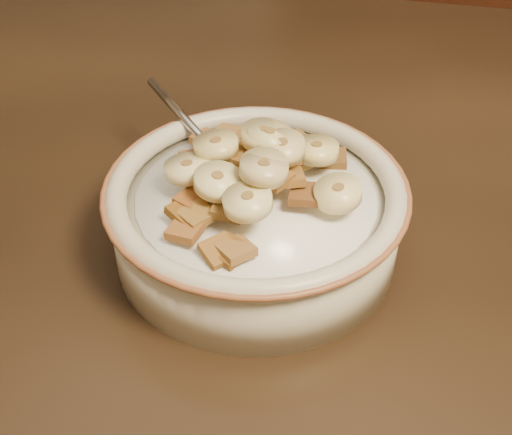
% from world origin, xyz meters
% --- Properties ---
extents(table, '(1.44, 0.97, 0.04)m').
position_xyz_m(table, '(0.00, 0.00, 0.73)').
color(table, '#332314').
rests_on(table, floor).
extents(chair, '(0.59, 0.59, 1.05)m').
position_xyz_m(chair, '(0.00, 0.54, 0.52)').
color(chair, '#39190E').
rests_on(chair, floor).
extents(cereal_bowl, '(0.20, 0.20, 0.05)m').
position_xyz_m(cereal_bowl, '(-0.04, -0.02, 0.77)').
color(cereal_bowl, '#BAB59D').
rests_on(cereal_bowl, table).
extents(milk, '(0.16, 0.16, 0.00)m').
position_xyz_m(milk, '(-0.04, -0.02, 0.80)').
color(milk, white).
rests_on(milk, cereal_bowl).
extents(spoon, '(0.06, 0.06, 0.01)m').
position_xyz_m(spoon, '(-0.06, -0.00, 0.80)').
color(spoon, '#9D9D9D').
rests_on(spoon, cereal_bowl).
extents(cereal_square_0, '(0.02, 0.02, 0.01)m').
position_xyz_m(cereal_square_0, '(0.00, 0.03, 0.80)').
color(cereal_square_0, brown).
rests_on(cereal_square_0, milk).
extents(cereal_square_1, '(0.03, 0.03, 0.01)m').
position_xyz_m(cereal_square_1, '(-0.08, -0.06, 0.81)').
color(cereal_square_1, brown).
rests_on(cereal_square_1, milk).
extents(cereal_square_2, '(0.03, 0.03, 0.01)m').
position_xyz_m(cereal_square_2, '(-0.09, -0.00, 0.81)').
color(cereal_square_2, '#925C2F').
rests_on(cereal_square_2, milk).
extents(cereal_square_3, '(0.02, 0.02, 0.01)m').
position_xyz_m(cereal_square_3, '(-0.07, -0.08, 0.81)').
color(cereal_square_3, brown).
rests_on(cereal_square_3, milk).
extents(cereal_square_4, '(0.03, 0.03, 0.01)m').
position_xyz_m(cereal_square_4, '(-0.04, -0.08, 0.81)').
color(cereal_square_4, olive).
rests_on(cereal_square_4, milk).
extents(cereal_square_5, '(0.03, 0.03, 0.01)m').
position_xyz_m(cereal_square_5, '(-0.05, -0.09, 0.80)').
color(cereal_square_5, olive).
rests_on(cereal_square_5, milk).
extents(cereal_square_6, '(0.03, 0.03, 0.01)m').
position_xyz_m(cereal_square_6, '(-0.03, 0.01, 0.81)').
color(cereal_square_6, brown).
rests_on(cereal_square_6, milk).
extents(cereal_square_7, '(0.03, 0.03, 0.01)m').
position_xyz_m(cereal_square_7, '(-0.07, -0.05, 0.81)').
color(cereal_square_7, brown).
rests_on(cereal_square_7, milk).
extents(cereal_square_8, '(0.02, 0.02, 0.01)m').
position_xyz_m(cereal_square_8, '(-0.04, 0.02, 0.81)').
color(cereal_square_8, '#996433').
rests_on(cereal_square_8, milk).
extents(cereal_square_9, '(0.02, 0.02, 0.01)m').
position_xyz_m(cereal_square_9, '(-0.04, -0.01, 0.82)').
color(cereal_square_9, '#9A5322').
rests_on(cereal_square_9, milk).
extents(cereal_square_10, '(0.03, 0.03, 0.01)m').
position_xyz_m(cereal_square_10, '(-0.01, 0.02, 0.81)').
color(cereal_square_10, brown).
rests_on(cereal_square_10, milk).
extents(cereal_square_11, '(0.03, 0.03, 0.01)m').
position_xyz_m(cereal_square_11, '(-0.05, -0.04, 0.82)').
color(cereal_square_11, '#905D2C').
rests_on(cereal_square_11, milk).
extents(cereal_square_12, '(0.03, 0.03, 0.01)m').
position_xyz_m(cereal_square_12, '(-0.06, -0.04, 0.82)').
color(cereal_square_12, brown).
rests_on(cereal_square_12, milk).
extents(cereal_square_13, '(0.02, 0.02, 0.01)m').
position_xyz_m(cereal_square_13, '(-0.05, 0.01, 0.81)').
color(cereal_square_13, brown).
rests_on(cereal_square_13, milk).
extents(cereal_square_14, '(0.03, 0.03, 0.01)m').
position_xyz_m(cereal_square_14, '(-0.06, -0.01, 0.82)').
color(cereal_square_14, brown).
rests_on(cereal_square_14, milk).
extents(cereal_square_15, '(0.02, 0.02, 0.01)m').
position_xyz_m(cereal_square_15, '(-0.05, 0.02, 0.81)').
color(cereal_square_15, brown).
rests_on(cereal_square_15, milk).
extents(cereal_square_16, '(0.03, 0.03, 0.01)m').
position_xyz_m(cereal_square_16, '(-0.04, -0.08, 0.80)').
color(cereal_square_16, brown).
rests_on(cereal_square_16, milk).
extents(cereal_square_17, '(0.03, 0.03, 0.01)m').
position_xyz_m(cereal_square_17, '(-0.02, -0.02, 0.82)').
color(cereal_square_17, brown).
rests_on(cereal_square_17, milk).
extents(cereal_square_18, '(0.02, 0.02, 0.01)m').
position_xyz_m(cereal_square_18, '(-0.05, -0.05, 0.81)').
color(cereal_square_18, brown).
rests_on(cereal_square_18, milk).
extents(cereal_square_19, '(0.03, 0.03, 0.01)m').
position_xyz_m(cereal_square_19, '(-0.03, -0.03, 0.82)').
color(cereal_square_19, brown).
rests_on(cereal_square_19, milk).
extents(cereal_square_20, '(0.03, 0.03, 0.01)m').
position_xyz_m(cereal_square_20, '(-0.07, -0.06, 0.81)').
color(cereal_square_20, olive).
rests_on(cereal_square_20, milk).
extents(cereal_square_21, '(0.02, 0.02, 0.01)m').
position_xyz_m(cereal_square_21, '(-0.01, -0.03, 0.81)').
color(cereal_square_21, brown).
rests_on(cereal_square_21, milk).
extents(cereal_square_22, '(0.03, 0.03, 0.01)m').
position_xyz_m(cereal_square_22, '(-0.06, -0.04, 0.82)').
color(cereal_square_22, brown).
rests_on(cereal_square_22, milk).
extents(cereal_square_23, '(0.03, 0.03, 0.01)m').
position_xyz_m(cereal_square_23, '(-0.03, 0.04, 0.81)').
color(cereal_square_23, brown).
rests_on(cereal_square_23, milk).
extents(cereal_square_24, '(0.03, 0.03, 0.01)m').
position_xyz_m(cereal_square_24, '(-0.05, -0.01, 0.82)').
color(cereal_square_24, brown).
rests_on(cereal_square_24, milk).
extents(cereal_square_25, '(0.03, 0.03, 0.01)m').
position_xyz_m(cereal_square_25, '(-0.09, 0.03, 0.81)').
color(cereal_square_25, brown).
rests_on(cereal_square_25, milk).
extents(cereal_square_26, '(0.03, 0.03, 0.01)m').
position_xyz_m(cereal_square_26, '(-0.04, -0.03, 0.82)').
color(cereal_square_26, '#926122').
rests_on(cereal_square_26, milk).
extents(cereal_square_27, '(0.02, 0.02, 0.01)m').
position_xyz_m(cereal_square_27, '(-0.08, 0.04, 0.80)').
color(cereal_square_27, olive).
rests_on(cereal_square_27, milk).
extents(banana_slice_0, '(0.03, 0.03, 0.02)m').
position_xyz_m(banana_slice_0, '(0.02, -0.03, 0.82)').
color(banana_slice_0, '#FFE19E').
rests_on(banana_slice_0, milk).
extents(banana_slice_1, '(0.04, 0.04, 0.01)m').
position_xyz_m(banana_slice_1, '(-0.04, -0.06, 0.82)').
color(banana_slice_1, '#FEE2A2').
rests_on(banana_slice_1, milk).
extents(banana_slice_2, '(0.04, 0.04, 0.01)m').
position_xyz_m(banana_slice_2, '(-0.04, 0.00, 0.83)').
color(banana_slice_2, beige).
rests_on(banana_slice_2, milk).
extents(banana_slice_3, '(0.04, 0.04, 0.01)m').
position_xyz_m(banana_slice_3, '(-0.09, -0.03, 0.82)').
color(banana_slice_3, beige).
rests_on(banana_slice_3, milk).
extents(banana_slice_4, '(0.04, 0.04, 0.01)m').
position_xyz_m(banana_slice_4, '(-0.07, -0.01, 0.83)').
color(banana_slice_4, '#CBB887').
rests_on(banana_slice_4, milk).
extents(banana_slice_5, '(0.04, 0.04, 0.01)m').
position_xyz_m(banana_slice_5, '(-0.04, 0.00, 0.83)').
color(banana_slice_5, '#E0BF7B').
rests_on(banana_slice_5, milk).
extents(banana_slice_6, '(0.04, 0.04, 0.02)m').
position_xyz_m(banana_slice_6, '(-0.06, -0.04, 0.82)').
color(banana_slice_6, '#F1E99D').
rests_on(banana_slice_6, milk).
extents(banana_slice_7, '(0.04, 0.04, 0.01)m').
position_xyz_m(banana_slice_7, '(-0.03, -0.01, 0.83)').
color(banana_slice_7, beige).
rests_on(banana_slice_7, milk).
extents(banana_slice_8, '(0.03, 0.03, 0.02)m').
position_xyz_m(banana_slice_8, '(-0.03, -0.04, 0.83)').
color(banana_slice_8, beige).
rests_on(banana_slice_8, milk).
extents(banana_slice_9, '(0.04, 0.04, 0.01)m').
position_xyz_m(banana_slice_9, '(-0.01, 0.02, 0.82)').
color(banana_slice_9, '#EFCF7B').
rests_on(banana_slice_9, milk).
extents(banana_slice_10, '(0.04, 0.04, 0.02)m').
position_xyz_m(banana_slice_10, '(-0.03, -0.03, 0.83)').
color(banana_slice_10, '#F7DA95').
rests_on(banana_slice_10, milk).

